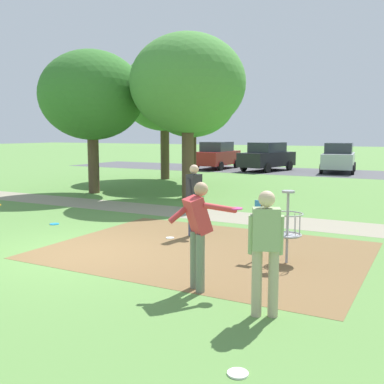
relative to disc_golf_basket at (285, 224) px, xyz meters
The scene contains 18 objects.
ground_plane 4.24m from the disc_golf_basket, 162.33° to the right, with size 160.00×160.00×0.00m, color #5B8942.
dirt_tee_pad 1.88m from the disc_golf_basket, behind, with size 6.46×4.89×0.01m, color brown.
disc_golf_basket is the anchor object (origin of this frame).
player_foreground_watching 2.27m from the disc_golf_basket, 108.78° to the right, with size 1.02×0.73×1.71m.
player_throwing 2.90m from the disc_golf_basket, 154.04° to the left, with size 0.43×0.49×1.71m.
player_waiting_left 2.70m from the disc_golf_basket, 78.55° to the right, with size 0.49×0.45×1.71m.
frisbee_near_basket 6.63m from the disc_golf_basket, behind, with size 0.25×0.25×0.02m, color #1E93DB.
frisbee_by_tee 3.12m from the disc_golf_basket, 166.61° to the left, with size 0.20×0.20×0.02m, color white.
frisbee_mid_grass 4.35m from the disc_golf_basket, 79.26° to the right, with size 0.22×0.22×0.02m, color white.
tree_near_left 13.73m from the disc_golf_basket, 125.72° to the left, with size 4.16×4.16×5.78m.
tree_near_right 9.63m from the disc_golf_basket, 130.41° to the left, with size 4.29×4.29×6.09m.
tree_mid_center 12.16m from the disc_golf_basket, 147.63° to the left, with size 4.20×4.20×5.74m.
tree_far_left 16.65m from the disc_golf_basket, 129.46° to the left, with size 4.69×4.69×6.53m.
parking_lot_strip 21.00m from the disc_golf_basket, 100.91° to the left, with size 36.00×6.00×0.01m, color #4C4C51.
parked_car_leftmost 22.95m from the disc_golf_basket, 118.23° to the left, with size 1.99×4.21×1.84m.
parked_car_center_left 21.47m from the disc_golf_basket, 109.76° to the left, with size 2.79×4.52×1.84m.
parked_car_center_right 21.33m from the disc_golf_basket, 97.87° to the left, with size 2.36×4.39×1.84m.
gravel_path 5.65m from the disc_golf_basket, 135.18° to the left, with size 40.00×1.77×0.00m, color gray.
Camera 1 is at (6.44, -7.07, 2.46)m, focal length 42.89 mm.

